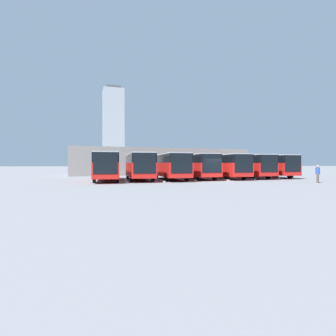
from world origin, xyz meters
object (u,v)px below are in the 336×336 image
Objects in this scene: bus_2 at (224,165)px; pedestrian at (318,173)px; bus_5 at (139,165)px; bus_6 at (106,165)px; bus_1 at (247,165)px; bus_0 at (268,165)px; bus_3 at (197,165)px; bus_4 at (170,165)px.

pedestrian is at bearing 120.20° from bus_2.
bus_5 is 1.00× the size of bus_6.
bus_6 is (19.30, 0.72, 0.00)m from bus_1.
bus_6 is (23.16, 1.07, 0.00)m from bus_0.
bus_2 is 15.44m from bus_6.
pedestrian is (-8.62, 10.72, -0.81)m from bus_3.
bus_6 is at bearing -60.98° from pedestrian.
pedestrian is (-16.34, 10.31, -0.81)m from bus_5.
bus_4 is at bearing 9.29° from bus_1.
bus_2 is 3.88m from bus_3.
bus_0 is at bearing -171.86° from bus_6.
bus_5 is (3.86, -0.30, 0.00)m from bus_4.
bus_4 and bus_5 have the same top height.
bus_5 is at bearing -66.77° from pedestrian.
bus_0 is 1.00× the size of bus_6.
pedestrian is at bearing 153.23° from bus_5.
pedestrian is at bearing 159.01° from bus_6.
bus_0 is 15.48m from bus_4.
bus_4 is at bearing -73.24° from pedestrian.
bus_2 is at bearing -99.80° from pedestrian.
bus_5 is 3.87m from bus_6.
bus_2 is at bearing -174.34° from bus_5.
bus_6 is at bearing 6.55° from bus_2.
bus_4 is 1.00× the size of bus_6.
bus_2 is at bearing -172.00° from bus_4.
bus_6 is 22.58m from pedestrian.
bus_2 is 1.00× the size of bus_6.
bus_6 is (7.72, -0.05, 0.00)m from bus_4.
bus_2 is 5.97× the size of pedestrian.
bus_3 is (11.58, 0.41, 0.00)m from bus_0.
bus_6 is at bearing 7.62° from bus_1.
pedestrian is (2.96, 11.13, -0.81)m from bus_0.
bus_1 is 10.85m from pedestrian.
bus_6 is (15.44, 0.29, 0.00)m from bus_2.
bus_4 is at bearing 8.00° from bus_2.
bus_6 is at bearing 9.23° from bus_5.
bus_5 is at bearing 7.21° from bus_1.
bus_3 and bus_5 have the same top height.
bus_0 and bus_1 have the same top height.
bus_1 is 1.00× the size of bus_2.
bus_5 is (7.72, 0.41, 0.00)m from bus_3.
bus_1 is at bearing -168.15° from bus_2.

